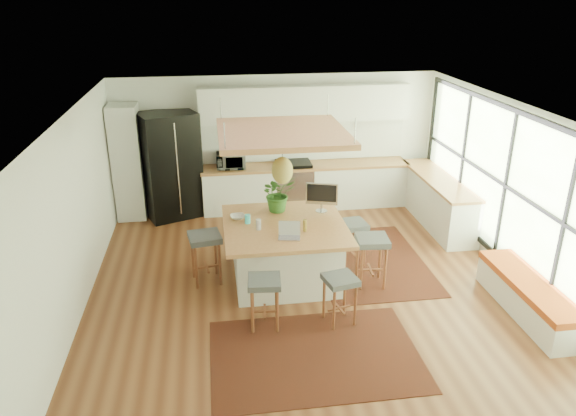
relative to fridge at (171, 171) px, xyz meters
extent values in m
plane|color=#5D2F1A|center=(2.14, -3.15, -0.93)|extent=(7.00, 7.00, 0.00)
plane|color=white|center=(2.14, -3.15, 1.78)|extent=(7.00, 7.00, 0.00)
plane|color=white|center=(2.14, 0.35, 0.42)|extent=(6.50, 0.00, 6.50)
plane|color=white|center=(2.14, -6.65, 0.42)|extent=(6.50, 0.00, 6.50)
plane|color=white|center=(-1.11, -3.15, 0.42)|extent=(0.00, 7.00, 7.00)
plane|color=white|center=(5.39, -3.15, 0.42)|extent=(0.00, 7.00, 7.00)
cube|color=silver|center=(-0.81, 0.03, 0.20)|extent=(0.55, 0.60, 2.25)
cube|color=silver|center=(2.69, 0.03, -0.49)|extent=(4.20, 0.60, 0.88)
cube|color=#A6663B|center=(2.69, 0.03, -0.03)|extent=(4.24, 0.64, 0.05)
cube|color=white|center=(2.69, 0.33, 0.43)|extent=(4.20, 0.02, 0.80)
cube|color=silver|center=(2.69, 0.17, 1.22)|extent=(4.20, 0.34, 0.70)
cube|color=silver|center=(5.07, -1.15, -0.49)|extent=(0.60, 2.50, 0.88)
cube|color=#A6663B|center=(5.07, -1.15, -0.03)|extent=(0.64, 2.54, 0.05)
cube|color=black|center=(1.96, -4.87, -0.92)|extent=(2.60, 1.80, 0.01)
cube|color=black|center=(3.33, -2.53, -0.92)|extent=(1.80, 2.60, 0.01)
imported|color=#A5A5AA|center=(1.18, 0.03, 0.19)|extent=(0.57, 0.32, 0.39)
imported|color=#1E4C19|center=(1.83, -2.33, 0.24)|extent=(0.70, 0.74, 0.46)
imported|color=white|center=(1.16, -2.56, 0.03)|extent=(0.25, 0.25, 0.06)
cylinder|color=#39D3E6|center=(1.31, -2.77, 0.10)|extent=(0.07, 0.07, 0.19)
cylinder|color=silver|center=(1.46, -3.02, 0.10)|extent=(0.07, 0.07, 0.19)
cylinder|color=olive|center=(2.11, -3.17, 0.10)|extent=(0.07, 0.07, 0.19)
camera|label=1|loc=(0.83, -10.32, 3.34)|focal=33.67mm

